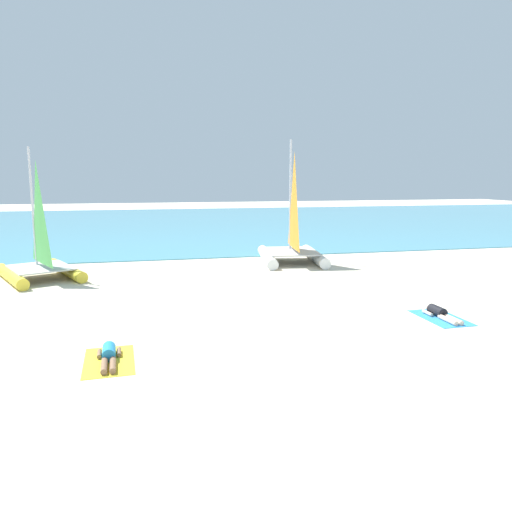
# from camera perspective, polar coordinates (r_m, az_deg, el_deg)

# --- Properties ---
(ground_plane) EXTENTS (120.00, 120.00, 0.00)m
(ground_plane) POSITION_cam_1_polar(r_m,az_deg,el_deg) (22.53, -2.50, -1.26)
(ground_plane) COLOR beige
(ocean_water) EXTENTS (120.00, 40.00, 0.05)m
(ocean_water) POSITION_cam_1_polar(r_m,az_deg,el_deg) (44.62, -7.77, 3.91)
(ocean_water) COLOR #4C9EB7
(ocean_water) RESTS_ON ground
(sailboat_white) EXTENTS (3.48, 4.89, 5.92)m
(sailboat_white) POSITION_cam_1_polar(r_m,az_deg,el_deg) (23.65, 4.24, 1.38)
(sailboat_white) COLOR white
(sailboat_white) RESTS_ON ground
(sailboat_yellow) EXTENTS (4.08, 4.80, 5.34)m
(sailboat_yellow) POSITION_cam_1_polar(r_m,az_deg,el_deg) (21.51, -24.20, -0.43)
(sailboat_yellow) COLOR yellow
(sailboat_yellow) RESTS_ON ground
(towel_left) EXTENTS (1.19, 1.95, 0.01)m
(towel_left) POSITION_cam_1_polar(r_m,az_deg,el_deg) (11.64, -16.97, -11.79)
(towel_left) COLOR yellow
(towel_left) RESTS_ON ground
(sunbather_left) EXTENTS (0.56, 1.57, 0.30)m
(sunbather_left) POSITION_cam_1_polar(r_m,az_deg,el_deg) (11.66, -16.99, -11.10)
(sunbather_left) COLOR #268CCC
(sunbather_left) RESTS_ON towel_left
(towel_right) EXTENTS (1.12, 1.91, 0.01)m
(towel_right) POSITION_cam_1_polar(r_m,az_deg,el_deg) (15.39, 21.01, -6.83)
(towel_right) COLOR #338CD8
(towel_right) RESTS_ON ground
(sunbather_right) EXTENTS (0.54, 1.56, 0.30)m
(sunbather_right) POSITION_cam_1_polar(r_m,az_deg,el_deg) (15.41, 20.89, -6.32)
(sunbather_right) COLOR black
(sunbather_right) RESTS_ON towel_right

